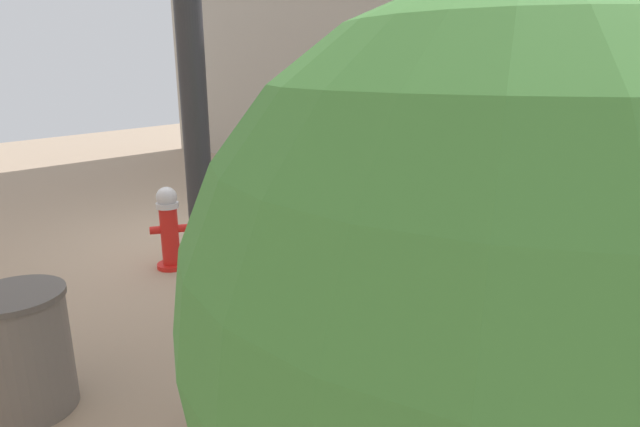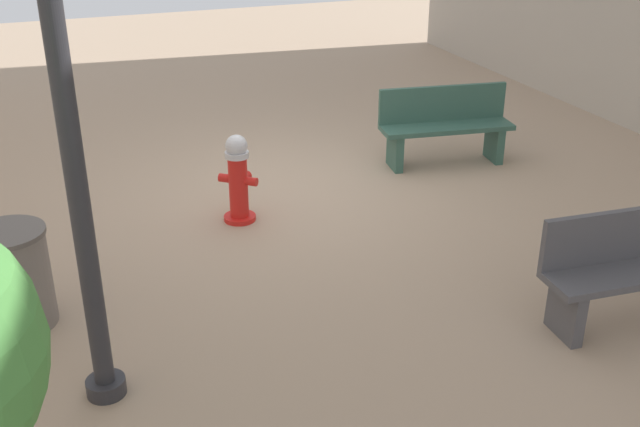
{
  "view_description": "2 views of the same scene",
  "coord_description": "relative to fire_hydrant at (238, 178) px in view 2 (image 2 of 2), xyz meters",
  "views": [
    {
      "loc": [
        4.33,
        5.18,
        2.22
      ],
      "look_at": [
        0.36,
        2.36,
        0.83
      ],
      "focal_mm": 28.97,
      "sensor_mm": 36.0,
      "label": 1
    },
    {
      "loc": [
        2.63,
        7.71,
        3.47
      ],
      "look_at": [
        0.53,
        2.25,
        0.75
      ],
      "focal_mm": 42.84,
      "sensor_mm": 36.0,
      "label": 2
    }
  ],
  "objects": [
    {
      "name": "trash_bin",
      "position": [
        2.21,
        1.28,
        -0.05
      ],
      "size": [
        0.61,
        0.61,
        0.84
      ],
      "color": "slate",
      "rests_on": "ground_plane"
    },
    {
      "name": "ground_plane",
      "position": [
        -0.8,
        -0.59,
        -0.48
      ],
      "size": [
        23.4,
        23.4,
        0.0
      ],
      "primitive_type": "plane",
      "color": "tan"
    },
    {
      "name": "bench_far",
      "position": [
        -2.49,
        3.01,
        0.02
      ],
      "size": [
        1.66,
        0.56,
        0.95
      ],
      "color": "#4C4C51",
      "rests_on": "ground_plane"
    },
    {
      "name": "bench_near",
      "position": [
        -2.84,
        -0.73,
        0.02
      ],
      "size": [
        1.68,
        0.68,
        0.95
      ],
      "color": "#33594C",
      "rests_on": "ground_plane"
    },
    {
      "name": "fire_hydrant",
      "position": [
        0.0,
        0.0,
        0.0
      ],
      "size": [
        0.38,
        0.38,
        0.94
      ],
      "color": "red",
      "rests_on": "ground_plane"
    },
    {
      "name": "street_lamp",
      "position": [
        1.67,
        2.47,
        1.91
      ],
      "size": [
        0.36,
        0.36,
        3.83
      ],
      "color": "#2D2D33",
      "rests_on": "ground_plane"
    }
  ]
}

